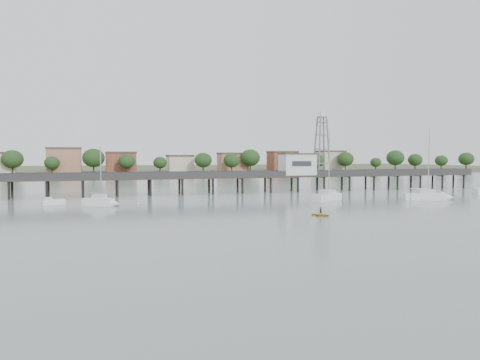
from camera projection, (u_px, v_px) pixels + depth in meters
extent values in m
plane|color=slate|center=(316.00, 239.00, 48.79)|extent=(500.00, 500.00, 0.00)
cube|color=#2D2823|center=(196.00, 177.00, 105.79)|extent=(150.00, 5.00, 0.50)
cube|color=#333335|center=(198.00, 174.00, 103.46)|extent=(150.00, 0.12, 1.10)
cube|color=#333335|center=(194.00, 174.00, 108.03)|extent=(150.00, 0.12, 1.10)
cylinder|color=black|center=(198.00, 187.00, 104.08)|extent=(0.50, 0.50, 4.40)
cylinder|color=black|center=(194.00, 186.00, 107.70)|extent=(0.50, 0.50, 4.40)
cylinder|color=black|center=(464.00, 181.00, 125.79)|extent=(0.50, 0.50, 4.40)
cylinder|color=black|center=(453.00, 181.00, 129.41)|extent=(0.50, 0.50, 4.40)
cube|color=silver|center=(297.00, 165.00, 113.08)|extent=(8.00, 5.00, 5.00)
cube|color=#4C3833|center=(297.00, 154.00, 112.94)|extent=(8.40, 5.40, 0.30)
cube|color=slate|center=(322.00, 117.00, 114.40)|extent=(1.80, 1.80, 0.30)
cube|color=silver|center=(322.00, 114.00, 114.36)|extent=(0.90, 0.90, 1.20)
cube|color=white|center=(328.00, 198.00, 90.95)|extent=(6.92, 5.52, 1.65)
cone|color=white|center=(338.00, 197.00, 93.98)|extent=(3.64, 3.57, 2.54)
cube|color=silver|center=(328.00, 192.00, 90.88)|extent=(3.54, 3.23, 0.75)
cylinder|color=#A5A8AA|center=(329.00, 162.00, 90.92)|extent=(0.18, 0.18, 12.25)
cylinder|color=#A5A8AA|center=(325.00, 189.00, 90.05)|extent=(3.34, 2.05, 0.12)
cube|color=white|center=(426.00, 197.00, 92.03)|extent=(7.23, 4.54, 1.65)
cone|color=white|center=(447.00, 197.00, 92.01)|extent=(3.47, 3.35, 2.62)
cube|color=silver|center=(426.00, 191.00, 91.97)|extent=(3.49, 2.91, 0.75)
cylinder|color=#A5A8AA|center=(429.00, 161.00, 91.65)|extent=(0.18, 0.18, 12.66)
cylinder|color=#A5A8AA|center=(420.00, 189.00, 91.94)|extent=(3.79, 1.30, 0.12)
cube|color=white|center=(100.00, 203.00, 80.99)|extent=(5.01, 4.07, 1.65)
cone|color=white|center=(115.00, 204.00, 80.25)|extent=(2.66, 2.61, 1.85)
cube|color=silver|center=(99.00, 196.00, 80.93)|extent=(2.57, 2.37, 0.75)
cylinder|color=#A5A8AA|center=(101.00, 173.00, 80.63)|extent=(0.18, 0.18, 8.91)
cylinder|color=#A5A8AA|center=(95.00, 193.00, 81.10)|extent=(2.42, 1.56, 0.12)
cube|color=white|center=(53.00, 202.00, 83.10)|extent=(4.15, 2.64, 1.07)
cube|color=silver|center=(48.00, 199.00, 82.59)|extent=(1.60, 1.60, 0.64)
imported|color=gold|center=(321.00, 216.00, 67.28)|extent=(1.83, 1.61, 2.66)
imported|color=black|center=(321.00, 216.00, 67.28)|extent=(0.67, 1.15, 0.26)
ellipsoid|color=beige|center=(138.00, 204.00, 82.76)|extent=(0.56, 0.56, 0.39)
ellipsoid|color=beige|center=(325.00, 210.00, 74.34)|extent=(0.56, 0.56, 0.39)
ellipsoid|color=beige|center=(332.00, 196.00, 99.33)|extent=(0.56, 0.56, 0.39)
cube|color=#475133|center=(132.00, 169.00, 282.32)|extent=(500.00, 170.00, 1.40)
cube|color=brown|center=(64.00, 162.00, 212.54)|extent=(13.00, 10.50, 9.00)
cube|color=brown|center=(121.00, 162.00, 219.97)|extent=(13.00, 10.50, 9.00)
cube|color=brown|center=(180.00, 162.00, 228.30)|extent=(13.00, 10.50, 9.00)
cube|color=brown|center=(233.00, 162.00, 236.33)|extent=(13.00, 10.50, 9.00)
cube|color=brown|center=(282.00, 161.00, 244.36)|extent=(13.00, 10.50, 9.00)
cube|color=brown|center=(330.00, 161.00, 252.69)|extent=(13.00, 10.50, 9.00)
ellipsoid|color=#163617|center=(145.00, 162.00, 211.49)|extent=(8.00, 8.00, 6.80)
ellipsoid|color=#163617|center=(375.00, 161.00, 247.18)|extent=(8.00, 8.00, 6.80)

